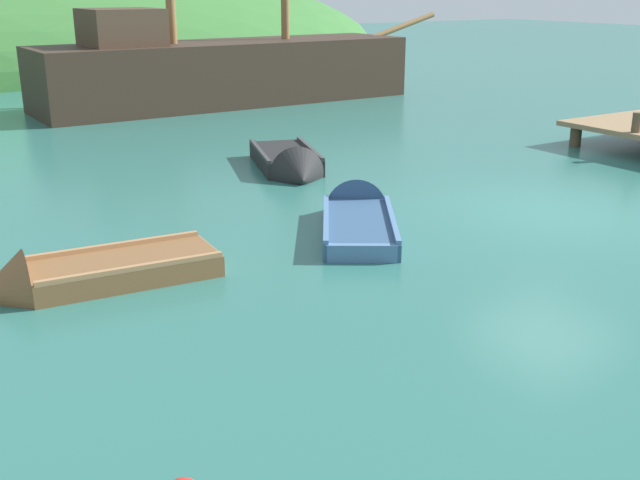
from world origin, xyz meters
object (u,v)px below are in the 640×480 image
at_px(sailing_ship, 224,79).
at_px(rowboat_near_dock, 290,166).
at_px(rowboat_outer_right, 83,279).
at_px(rowboat_center, 357,220).

distance_m(sailing_ship, rowboat_near_dock, 10.36).
bearing_deg(rowboat_near_dock, sailing_ship, -179.16).
distance_m(rowboat_outer_right, rowboat_near_dock, 7.06).
xyz_separation_m(sailing_ship, rowboat_outer_right, (-8.81, -14.08, -0.72)).
distance_m(rowboat_center, rowboat_near_dock, 4.05).
relative_size(rowboat_outer_right, rowboat_near_dock, 0.97).
relative_size(sailing_ship, rowboat_near_dock, 4.64).
height_order(rowboat_center, rowboat_near_dock, rowboat_near_dock).
xyz_separation_m(sailing_ship, rowboat_center, (-4.13, -13.77, -0.73)).
height_order(sailing_ship, rowboat_near_dock, sailing_ship).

